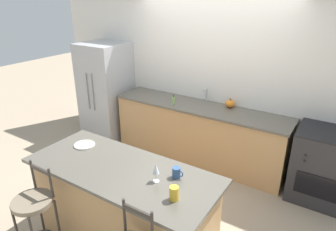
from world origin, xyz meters
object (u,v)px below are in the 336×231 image
(wine_glass, at_px, (156,169))
(soap_bottle, at_px, (173,100))
(pumpkin_decoration, at_px, (230,104))
(refrigerator, at_px, (107,91))
(coffee_mug, at_px, (177,173))
(bar_stool_near, at_px, (35,211))
(oven_range, at_px, (324,166))
(dinner_plate, at_px, (84,145))
(tumbler_cup, at_px, (174,193))

(wine_glass, bearing_deg, soap_bottle, 117.15)
(pumpkin_decoration, relative_size, soap_bottle, 0.99)
(refrigerator, xyz_separation_m, coffee_mug, (2.55, -1.75, 0.11))
(coffee_mug, distance_m, pumpkin_decoration, 2.02)
(refrigerator, relative_size, wine_glass, 9.25)
(bar_stool_near, xyz_separation_m, soap_bottle, (0.05, 2.46, 0.40))
(coffee_mug, xyz_separation_m, soap_bottle, (-1.06, 1.66, 0.01))
(oven_range, height_order, dinner_plate, oven_range)
(bar_stool_near, distance_m, wine_glass, 1.27)
(pumpkin_decoration, bearing_deg, tumbler_cup, -79.63)
(oven_range, bearing_deg, wine_glass, -122.98)
(pumpkin_decoration, bearing_deg, soap_bottle, -156.60)
(oven_range, bearing_deg, dinner_plate, -142.29)
(dinner_plate, height_order, tumbler_cup, tumbler_cup)
(wine_glass, distance_m, pumpkin_decoration, 2.17)
(oven_range, bearing_deg, pumpkin_decoration, 171.45)
(dinner_plate, distance_m, wine_glass, 1.10)
(tumbler_cup, bearing_deg, pumpkin_decoration, 100.37)
(oven_range, xyz_separation_m, bar_stool_near, (-2.25, -2.59, 0.11))
(oven_range, bearing_deg, coffee_mug, -122.44)
(tumbler_cup, distance_m, pumpkin_decoration, 2.34)
(wine_glass, bearing_deg, coffee_mug, 51.33)
(coffee_mug, bearing_deg, wine_glass, -128.67)
(oven_range, distance_m, bar_stool_near, 3.44)
(pumpkin_decoration, bearing_deg, oven_range, -8.55)
(soap_bottle, bearing_deg, wine_glass, -62.85)
(oven_range, xyz_separation_m, wine_glass, (-1.27, -1.95, 0.58))
(oven_range, distance_m, pumpkin_decoration, 1.51)
(refrigerator, relative_size, coffee_mug, 15.07)
(refrigerator, height_order, tumbler_cup, refrigerator)
(wine_glass, xyz_separation_m, coffee_mug, (0.13, 0.16, -0.08))
(refrigerator, bearing_deg, soap_bottle, -3.21)
(dinner_plate, xyz_separation_m, pumpkin_decoration, (0.94, 2.03, 0.05))
(coffee_mug, height_order, soap_bottle, soap_bottle)
(wine_glass, relative_size, soap_bottle, 1.27)
(refrigerator, height_order, pumpkin_decoration, refrigerator)
(soap_bottle, bearing_deg, coffee_mug, -57.49)
(tumbler_cup, bearing_deg, coffee_mug, 117.38)
(bar_stool_near, distance_m, pumpkin_decoration, 2.96)
(bar_stool_near, bearing_deg, refrigerator, 119.44)
(coffee_mug, distance_m, tumbler_cup, 0.33)
(coffee_mug, xyz_separation_m, tumbler_cup, (0.15, -0.29, 0.01))
(pumpkin_decoration, bearing_deg, refrigerator, -173.53)
(refrigerator, bearing_deg, dinner_plate, -52.98)
(wine_glass, height_order, tumbler_cup, wine_glass)
(oven_range, bearing_deg, bar_stool_near, -130.98)
(coffee_mug, relative_size, pumpkin_decoration, 0.79)
(wine_glass, xyz_separation_m, pumpkin_decoration, (-0.14, 2.16, -0.07))
(refrigerator, height_order, wine_glass, refrigerator)
(wine_glass, xyz_separation_m, soap_bottle, (-0.93, 1.82, -0.07))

